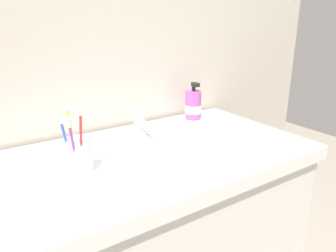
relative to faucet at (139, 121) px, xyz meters
The scene contains 9 objects.
tiled_wall_back 0.31m from the faucet, 98.43° to the left, with size 2.23×0.04×2.40m, color beige.
sink_basin 0.24m from the faucet, 90.00° to the right, with size 0.47×0.47×0.11m.
faucet is the anchor object (origin of this frame).
toothbrush_cup 0.34m from the faucet, 148.72° to the right, with size 0.07×0.07×0.10m, color white.
toothbrush_red 0.37m from the faucet, 143.74° to the right, with size 0.01×0.06×0.21m.
toothbrush_yellow 0.33m from the faucet, 154.59° to the right, with size 0.02×0.04×0.19m.
toothbrush_purple 0.38m from the faucet, 146.67° to the right, with size 0.03×0.04×0.18m.
toothbrush_blue 0.38m from the faucet, 150.92° to the right, with size 0.03×0.01×0.18m.
soap_dispenser 0.30m from the faucet, 10.36° to the left, with size 0.07×0.07×0.16m.
Camera 1 is at (-0.53, -0.85, 1.31)m, focal length 34.78 mm.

